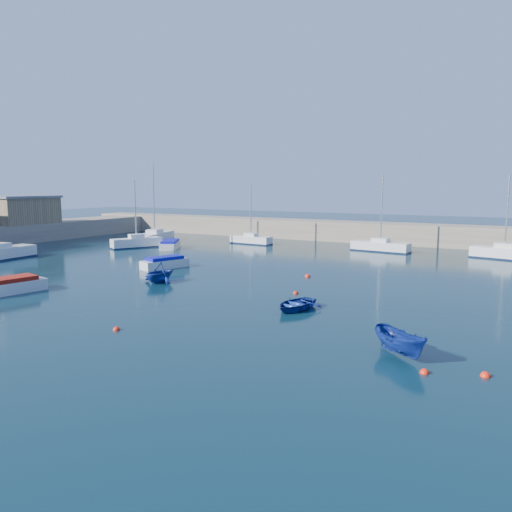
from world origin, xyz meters
The scene contains 19 objects.
ground centered at (0.00, 0.00, 0.00)m, with size 220.00×220.00×0.00m, color #0B2530.
back_wall centered at (0.00, 46.00, 1.30)m, with size 96.00×4.50×2.60m, color gray.
brick_shed_a centered at (-42.00, 24.00, 4.10)m, with size 6.00×8.00×3.40m, color olive.
sailboat_3 centered at (-24.19, 26.45, 0.65)m, with size 4.31×6.04×8.01m.
sailboat_4 centered at (-26.38, 32.33, 0.67)m, with size 4.23×8.21×10.29m.
sailboat_5 centered at (-14.03, 36.48, 0.57)m, with size 5.65×1.90×7.41m.
sailboat_6 centered at (2.43, 37.38, 0.61)m, with size 6.72×2.55×8.63m.
sailboat_7 centered at (15.08, 37.58, 0.65)m, with size 6.64×3.07×8.54m.
motorboat_0 centered at (-14.21, 2.63, 0.53)m, with size 2.66×5.24×1.12m.
motorboat_1 centered at (-11.56, 16.39, 0.50)m, with size 2.84×4.61×1.07m.
motorboat_2 centered at (-20.14, 27.79, 0.48)m, with size 3.89×5.13×1.01m.
dinghy_center centered at (5.24, 8.22, 0.34)m, with size 2.37×3.32×0.69m, color navy.
dinghy_left centered at (-7.51, 10.83, 0.80)m, with size 2.62×3.04×1.60m, color navy.
dinghy_right centered at (12.73, 2.97, 0.60)m, with size 1.18×3.13×1.21m, color navy.
buoy_0 centered at (-1.12, -0.20, 0.00)m, with size 0.38×0.38×0.38m, color red.
buoy_1 centered at (3.35, 12.38, 0.00)m, with size 0.40×0.40×0.40m, color red.
buoy_2 centered at (16.24, 2.21, 0.00)m, with size 0.41×0.41×0.41m, color red.
buoy_3 centered at (1.52, 18.71, 0.00)m, with size 0.47×0.47×0.47m, color red.
buoy_5 centered at (14.08, 1.40, 0.00)m, with size 0.38×0.38×0.38m, color red.
Camera 1 is at (17.50, -18.62, 7.49)m, focal length 35.00 mm.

